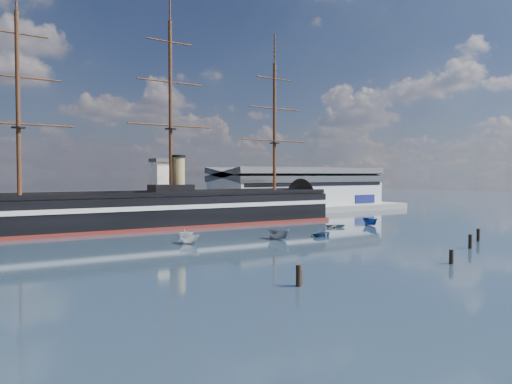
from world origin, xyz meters
TOP-DOWN VIEW (x-y plane):
  - ground at (0.00, 40.00)m, footprint 600.00×600.00m
  - quay at (10.00, 76.00)m, footprint 180.00×18.00m
  - warehouse at (58.00, 80.00)m, footprint 63.00×21.00m
  - quay_tower at (3.00, 73.00)m, footprint 5.00×5.00m
  - warship at (-4.19, 60.00)m, footprint 113.41×22.41m
  - motorboat_a at (-11.45, 30.05)m, footprint 6.19×3.12m
  - motorboat_b at (16.40, 24.26)m, footprint 2.19×3.54m
  - motorboat_c at (5.79, 25.63)m, footprint 6.62×3.08m
  - motorboat_d at (-7.41, 39.34)m, footprint 5.23×5.44m
  - motorboat_e at (30.59, 34.74)m, footprint 2.40×3.18m
  - motorboat_f at (40.96, 33.04)m, footprint 6.31×3.30m
  - piling_near_left at (-17.85, -7.94)m, footprint 0.64×0.64m
  - piling_near_mid at (9.06, -9.87)m, footprint 0.64×0.64m
  - piling_near_right at (25.14, -3.09)m, footprint 0.64×0.64m
  - piling_far_right at (35.19, 1.28)m, footprint 0.64×0.64m

SIDE VIEW (x-z plane):
  - ground at x=0.00m, z-range 0.00..0.00m
  - quay at x=10.00m, z-range -1.00..1.00m
  - motorboat_a at x=-11.45m, z-range -1.18..1.18m
  - motorboat_b at x=16.40m, z-range -0.77..0.77m
  - motorboat_c at x=5.79m, z-range -1.28..1.28m
  - motorboat_d at x=-7.41m, z-range -0.97..0.97m
  - motorboat_e at x=30.59m, z-range -0.69..0.69m
  - motorboat_f at x=40.96m, z-range -1.20..1.20m
  - piling_near_left at x=-17.85m, z-range -1.59..1.59m
  - piling_near_mid at x=9.06m, z-range -1.38..1.38m
  - piling_near_right at x=25.14m, z-range -1.56..1.56m
  - piling_far_right at x=35.19m, z-range -1.54..1.54m
  - warship at x=-4.19m, z-range -22.93..31.01m
  - warehouse at x=58.00m, z-range 2.18..13.78m
  - quay_tower at x=3.00m, z-range 2.25..17.25m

